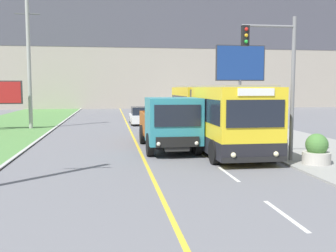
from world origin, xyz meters
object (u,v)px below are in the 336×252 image
(billboard_large, at_px, (240,66))
(planter_round_near, at_px, (317,151))
(car_distant, at_px, (141,116))
(utility_pole_far, at_px, (29,63))
(dump_truck, at_px, (170,125))
(city_bus, at_px, (214,116))
(traffic_light_mast, at_px, (278,71))
(planter_round_third, at_px, (248,128))
(planter_round_second, at_px, (277,137))

(billboard_large, relative_size, planter_round_near, 5.62)
(car_distant, relative_size, utility_pole_far, 0.45)
(car_distant, bearing_deg, dump_truck, -88.92)
(city_bus, xyz_separation_m, traffic_light_mast, (1.38, -4.76, 2.15))
(dump_truck, height_order, planter_round_near, dump_truck)
(dump_truck, relative_size, traffic_light_mast, 1.18)
(city_bus, distance_m, planter_round_third, 4.07)
(dump_truck, height_order, planter_round_second, dump_truck)
(car_distant, bearing_deg, billboard_large, -1.18)
(city_bus, distance_m, utility_pole_far, 15.89)
(traffic_light_mast, distance_m, planter_round_second, 4.82)
(utility_pole_far, bearing_deg, dump_truck, -54.07)
(car_distant, distance_m, planter_round_near, 19.67)
(city_bus, xyz_separation_m, utility_pole_far, (-11.29, 10.69, 3.25))
(planter_round_second, relative_size, planter_round_third, 0.96)
(planter_round_third, bearing_deg, car_distant, 118.16)
(dump_truck, height_order, billboard_large, billboard_large)
(utility_pole_far, bearing_deg, car_distant, 17.01)
(traffic_light_mast, xyz_separation_m, planter_round_third, (1.47, 7.49, -3.14))
(traffic_light_mast, relative_size, planter_round_second, 4.86)
(utility_pole_far, distance_m, billboard_large, 17.29)
(traffic_light_mast, bearing_deg, planter_round_near, -32.60)
(planter_round_near, xyz_separation_m, planter_round_third, (0.15, 8.33, 0.03))
(planter_round_near, bearing_deg, traffic_light_mast, 147.40)
(billboard_large, xyz_separation_m, planter_round_third, (-2.99, -10.38, -4.34))
(city_bus, relative_size, billboard_large, 1.79)
(utility_pole_far, xyz_separation_m, traffic_light_mast, (12.67, -15.45, -1.10))
(dump_truck, relative_size, utility_pole_far, 0.73)
(car_distant, bearing_deg, planter_round_near, -73.76)
(car_distant, distance_m, utility_pole_far, 9.81)
(dump_truck, distance_m, planter_round_second, 5.44)
(traffic_light_mast, bearing_deg, billboard_large, 76.00)
(planter_round_third, bearing_deg, city_bus, -136.13)
(billboard_large, relative_size, planter_round_third, 5.29)
(city_bus, xyz_separation_m, planter_round_third, (2.84, 2.73, -0.98))
(car_distant, relative_size, planter_round_third, 3.38)
(city_bus, distance_m, car_distant, 13.61)
(car_distant, distance_m, traffic_light_mast, 18.78)
(dump_truck, bearing_deg, planter_round_near, -38.81)
(traffic_light_mast, height_order, billboard_large, billboard_large)
(city_bus, bearing_deg, billboard_large, 66.02)
(dump_truck, bearing_deg, utility_pole_far, 125.93)
(city_bus, relative_size, utility_pole_far, 1.26)
(traffic_light_mast, xyz_separation_m, billboard_large, (4.45, 17.87, 1.20))
(city_bus, relative_size, planter_round_third, 9.48)
(dump_truck, xyz_separation_m, billboard_large, (8.36, 14.50, 3.66))
(billboard_large, bearing_deg, planter_round_second, -101.54)
(car_distant, xyz_separation_m, planter_round_third, (5.65, -10.55, -0.05))
(dump_truck, xyz_separation_m, traffic_light_mast, (3.91, -3.36, 2.46))
(billboard_large, bearing_deg, city_bus, -113.98)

